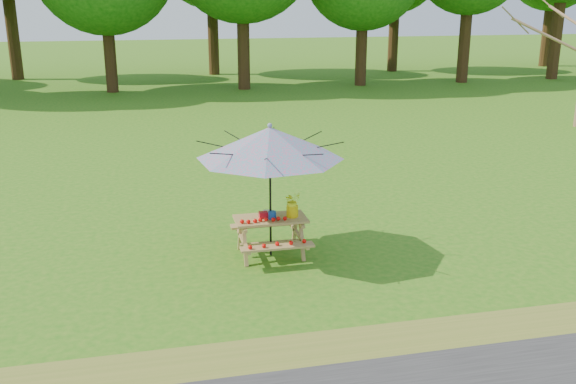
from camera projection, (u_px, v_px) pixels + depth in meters
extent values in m
plane|color=#286E15|center=(401.00, 255.00, 10.89)|extent=(120.00, 120.00, 0.00)
cube|color=olive|center=(485.00, 336.00, 8.28)|extent=(120.00, 1.20, 0.01)
cube|color=#A9824C|center=(271.00, 219.00, 10.71)|extent=(1.20, 0.62, 0.04)
cube|color=#A9824C|center=(277.00, 247.00, 10.28)|extent=(1.20, 0.22, 0.04)
cube|color=#A9824C|center=(265.00, 224.00, 11.31)|extent=(1.20, 0.22, 0.04)
cylinder|color=black|center=(270.00, 192.00, 10.57)|extent=(0.04, 0.04, 2.25)
cone|color=#21ABBB|center=(270.00, 143.00, 10.33)|extent=(2.95, 2.95, 0.52)
sphere|color=#21ABBB|center=(270.00, 125.00, 10.25)|extent=(0.08, 0.08, 0.08)
cube|color=red|center=(263.00, 215.00, 10.69)|extent=(0.14, 0.12, 0.10)
cylinder|color=#1543AC|center=(272.00, 215.00, 10.64)|extent=(0.13, 0.13, 0.13)
cube|color=beige|center=(267.00, 213.00, 10.85)|extent=(0.13, 0.13, 0.07)
cylinder|color=yellow|center=(292.00, 211.00, 10.73)|extent=(0.20, 0.20, 0.20)
imported|color=#FFF728|center=(292.00, 200.00, 10.68)|extent=(0.33, 0.31, 0.30)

